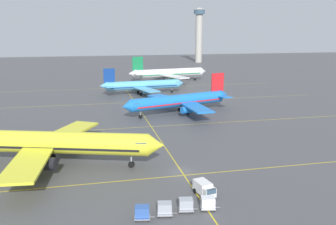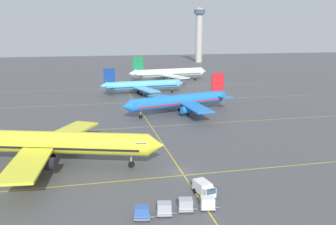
{
  "view_description": "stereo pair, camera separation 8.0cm",
  "coord_description": "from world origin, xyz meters",
  "px_view_note": "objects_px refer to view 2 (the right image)",
  "views": [
    {
      "loc": [
        -15.48,
        -58.0,
        24.72
      ],
      "look_at": [
        3.1,
        24.56,
        5.09
      ],
      "focal_mm": 38.13,
      "sensor_mm": 36.0,
      "label": 1
    },
    {
      "loc": [
        -15.4,
        -58.02,
        24.72
      ],
      "look_at": [
        3.1,
        24.56,
        5.09
      ],
      "focal_mm": 38.13,
      "sensor_mm": 36.0,
      "label": 2
    }
  ],
  "objects_px": {
    "baggage_cart_row_second": "(164,209)",
    "baggage_cart_row_fourth": "(208,203)",
    "airliner_third_row": "(143,85)",
    "service_truck_red_van": "(204,188)",
    "baggage_cart_row_leftmost": "(142,213)",
    "control_tower": "(199,31)",
    "airliner_far_left_stand": "(168,73)",
    "airliner_second_row": "(180,101)",
    "airliner_front_gate": "(53,143)",
    "baggage_cart_row_middle": "(186,205)"
  },
  "relations": [
    {
      "from": "airliner_third_row",
      "to": "baggage_cart_row_leftmost",
      "type": "relative_size",
      "value": 11.91
    },
    {
      "from": "airliner_front_gate",
      "to": "baggage_cart_row_middle",
      "type": "relative_size",
      "value": 14.01
    },
    {
      "from": "airliner_third_row",
      "to": "baggage_cart_row_second",
      "type": "xyz_separation_m",
      "value": [
        -11.41,
        -94.07,
        -2.6
      ]
    },
    {
      "from": "airliner_third_row",
      "to": "baggage_cart_row_fourth",
      "type": "relative_size",
      "value": 11.91
    },
    {
      "from": "service_truck_red_van",
      "to": "control_tower",
      "type": "bearing_deg",
      "value": 72.79
    },
    {
      "from": "airliner_front_gate",
      "to": "control_tower",
      "type": "bearing_deg",
      "value": 65.63
    },
    {
      "from": "airliner_second_row",
      "to": "baggage_cart_row_middle",
      "type": "height_order",
      "value": "airliner_second_row"
    },
    {
      "from": "airliner_second_row",
      "to": "airliner_third_row",
      "type": "relative_size",
      "value": 1.06
    },
    {
      "from": "service_truck_red_van",
      "to": "airliner_third_row",
      "type": "bearing_deg",
      "value": 87.3
    },
    {
      "from": "airliner_second_row",
      "to": "airliner_third_row",
      "type": "bearing_deg",
      "value": 99.53
    },
    {
      "from": "baggage_cart_row_second",
      "to": "baggage_cart_row_fourth",
      "type": "xyz_separation_m",
      "value": [
        6.27,
        0.25,
        0.0
      ]
    },
    {
      "from": "airliner_second_row",
      "to": "baggage_cart_row_middle",
      "type": "distance_m",
      "value": 60.09
    },
    {
      "from": "service_truck_red_van",
      "to": "baggage_cart_row_middle",
      "type": "relative_size",
      "value": 1.54
    },
    {
      "from": "control_tower",
      "to": "airliner_far_left_stand",
      "type": "bearing_deg",
      "value": -115.03
    },
    {
      "from": "baggage_cart_row_middle",
      "to": "airliner_far_left_stand",
      "type": "bearing_deg",
      "value": 78.37
    },
    {
      "from": "baggage_cart_row_second",
      "to": "airliner_third_row",
      "type": "bearing_deg",
      "value": 83.09
    },
    {
      "from": "airliner_far_left_stand",
      "to": "baggage_cart_row_second",
      "type": "distance_m",
      "value": 128.65
    },
    {
      "from": "airliner_second_row",
      "to": "baggage_cart_row_fourth",
      "type": "relative_size",
      "value": 12.65
    },
    {
      "from": "airliner_front_gate",
      "to": "airliner_far_left_stand",
      "type": "height_order",
      "value": "airliner_front_gate"
    },
    {
      "from": "airliner_second_row",
      "to": "baggage_cart_row_leftmost",
      "type": "xyz_separation_m",
      "value": [
        -20.46,
        -59.14,
        -2.9
      ]
    },
    {
      "from": "airliner_far_left_stand",
      "to": "control_tower",
      "type": "bearing_deg",
      "value": 64.97
    },
    {
      "from": "baggage_cart_row_middle",
      "to": "control_tower",
      "type": "height_order",
      "value": "control_tower"
    },
    {
      "from": "airliner_third_row",
      "to": "baggage_cart_row_second",
      "type": "distance_m",
      "value": 94.79
    },
    {
      "from": "airliner_second_row",
      "to": "baggage_cart_row_fourth",
      "type": "xyz_separation_m",
      "value": [
        -11.05,
        -58.53,
        -2.9
      ]
    },
    {
      "from": "airliner_third_row",
      "to": "baggage_cart_row_fourth",
      "type": "bearing_deg",
      "value": -93.13
    },
    {
      "from": "airliner_front_gate",
      "to": "airliner_third_row",
      "type": "bearing_deg",
      "value": 68.81
    },
    {
      "from": "airliner_front_gate",
      "to": "baggage_cart_row_second",
      "type": "distance_m",
      "value": 28.22
    },
    {
      "from": "airliner_far_left_stand",
      "to": "service_truck_red_van",
      "type": "relative_size",
      "value": 9.18
    },
    {
      "from": "service_truck_red_van",
      "to": "baggage_cart_row_leftmost",
      "type": "height_order",
      "value": "service_truck_red_van"
    },
    {
      "from": "airliner_second_row",
      "to": "baggage_cart_row_fourth",
      "type": "distance_m",
      "value": 59.64
    },
    {
      "from": "baggage_cart_row_leftmost",
      "to": "service_truck_red_van",
      "type": "bearing_deg",
      "value": 25.46
    },
    {
      "from": "service_truck_red_van",
      "to": "baggage_cart_row_second",
      "type": "relative_size",
      "value": 1.54
    },
    {
      "from": "baggage_cart_row_middle",
      "to": "baggage_cart_row_fourth",
      "type": "relative_size",
      "value": 1.0
    },
    {
      "from": "baggage_cart_row_leftmost",
      "to": "baggage_cart_row_fourth",
      "type": "bearing_deg",
      "value": 3.69
    },
    {
      "from": "airliner_second_row",
      "to": "baggage_cart_row_leftmost",
      "type": "height_order",
      "value": "airliner_second_row"
    },
    {
      "from": "airliner_second_row",
      "to": "service_truck_red_van",
      "type": "height_order",
      "value": "airliner_second_row"
    },
    {
      "from": "airliner_front_gate",
      "to": "baggage_cart_row_second",
      "type": "xyz_separation_m",
      "value": [
        16.2,
        -22.87,
        -3.34
      ]
    },
    {
      "from": "airliner_third_row",
      "to": "service_truck_red_van",
      "type": "relative_size",
      "value": 7.72
    },
    {
      "from": "baggage_cart_row_leftmost",
      "to": "baggage_cart_row_fourth",
      "type": "relative_size",
      "value": 1.0
    },
    {
      "from": "service_truck_red_van",
      "to": "control_tower",
      "type": "distance_m",
      "value": 232.53
    },
    {
      "from": "airliner_front_gate",
      "to": "baggage_cart_row_fourth",
      "type": "bearing_deg",
      "value": -45.19
    },
    {
      "from": "airliner_far_left_stand",
      "to": "baggage_cart_row_second",
      "type": "xyz_separation_m",
      "value": [
        -28.83,
        -125.33,
        -3.29
      ]
    },
    {
      "from": "control_tower",
      "to": "service_truck_red_van",
      "type": "bearing_deg",
      "value": -107.21
    },
    {
      "from": "airliner_second_row",
      "to": "airliner_far_left_stand",
      "type": "bearing_deg",
      "value": 80.19
    },
    {
      "from": "service_truck_red_van",
      "to": "baggage_cart_row_leftmost",
      "type": "relative_size",
      "value": 1.54
    },
    {
      "from": "airliner_front_gate",
      "to": "service_truck_red_van",
      "type": "height_order",
      "value": "airliner_front_gate"
    },
    {
      "from": "airliner_front_gate",
      "to": "airliner_far_left_stand",
      "type": "xyz_separation_m",
      "value": [
        45.03,
        102.46,
        -0.04
      ]
    },
    {
      "from": "airliner_front_gate",
      "to": "control_tower",
      "type": "distance_m",
      "value": 223.45
    },
    {
      "from": "baggage_cart_row_fourth",
      "to": "airliner_third_row",
      "type": "bearing_deg",
      "value": 86.87
    },
    {
      "from": "service_truck_red_van",
      "to": "control_tower",
      "type": "xyz_separation_m",
      "value": [
        68.48,
        221.06,
        22.69
      ]
    }
  ]
}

